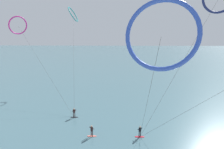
% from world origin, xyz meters
% --- Properties ---
extents(sea_water, '(400.00, 200.00, 0.08)m').
position_xyz_m(sea_water, '(0.00, 107.65, 0.04)').
color(sea_water, '#476B75').
rests_on(sea_water, ground).
extents(surfer_coral, '(1.40, 0.73, 1.70)m').
position_xyz_m(surfer_coral, '(-2.85, 21.37, 0.82)').
color(surfer_coral, '#EA7260').
rests_on(surfer_coral, ground).
extents(surfer_charcoal, '(1.40, 0.67, 1.70)m').
position_xyz_m(surfer_charcoal, '(-6.78, 27.02, 0.82)').
color(surfer_charcoal, black).
rests_on(surfer_charcoal, ground).
extents(surfer_crimson, '(1.40, 0.72, 1.70)m').
position_xyz_m(surfer_crimson, '(4.00, 21.42, 0.82)').
color(surfer_crimson, red).
rests_on(surfer_crimson, ground).
extents(kite_teal, '(6.37, 25.35, 21.65)m').
position_xyz_m(kite_teal, '(-11.77, 49.97, 19.57)').
color(kite_teal, teal).
rests_on(kite_teal, ground).
extents(kite_cobalt, '(5.70, 10.75, 17.09)m').
position_xyz_m(kite_cobalt, '(3.95, 12.36, 14.40)').
color(kite_cobalt, '#2647B7').
rests_on(kite_cobalt, ground).
extents(kite_magenta, '(17.34, 15.26, 18.37)m').
position_xyz_m(kite_magenta, '(-22.29, 40.16, 16.25)').
color(kite_magenta, '#CC288E').
rests_on(kite_magenta, ground).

